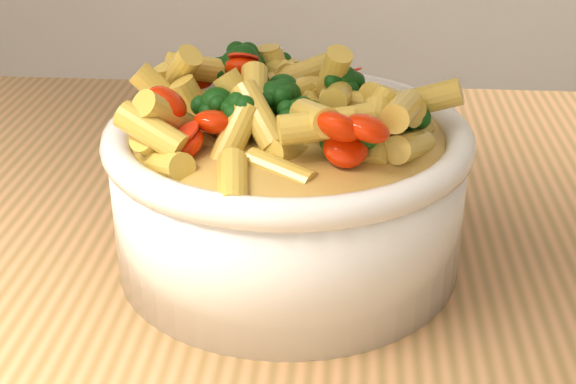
{
  "coord_description": "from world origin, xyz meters",
  "views": [
    {
      "loc": [
        0.03,
        -0.47,
        1.2
      ],
      "look_at": [
        -0.01,
        0.02,
        0.95
      ],
      "focal_mm": 50.0,
      "sensor_mm": 36.0,
      "label": 1
    }
  ],
  "objects": [
    {
      "name": "serving_bowl",
      "position": [
        -0.01,
        0.02,
        0.95
      ],
      "size": [
        0.25,
        0.25,
        0.11
      ],
      "color": "white",
      "rests_on": "table"
    },
    {
      "name": "pasta_salad",
      "position": [
        -0.01,
        0.02,
        1.02
      ],
      "size": [
        0.2,
        0.2,
        0.04
      ],
      "color": "#EBB14A",
      "rests_on": "serving_bowl"
    }
  ]
}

